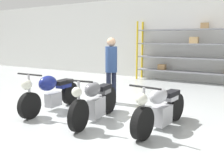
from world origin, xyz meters
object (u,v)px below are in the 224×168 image
Objects in this scene: shelving_rack at (196,50)px; motorcycle_grey at (95,101)px; person_browsing at (111,65)px; motorcycle_silver at (161,109)px; motorcycle_blue at (51,92)px.

shelving_rack reaches higher than motorcycle_grey.
motorcycle_grey is (-0.69, -6.03, -0.88)m from shelving_rack.
person_browsing is at bearing -168.37° from motorcycle_grey.
shelving_rack is 2.45× the size of motorcycle_grey.
motorcycle_grey is at bearing 130.72° from person_browsing.
motorcycle_silver is (0.69, -5.76, -0.91)m from shelving_rack.
person_browsing is at bearing -104.70° from shelving_rack.
motorcycle_grey is at bearing 83.75° from motorcycle_blue.
person_browsing is at bearing -116.31° from motorcycle_silver.
motorcycle_grey is (1.38, -0.08, -0.03)m from motorcycle_blue.
motorcycle_silver is (2.76, 0.19, -0.06)m from motorcycle_blue.
shelving_rack is 6.13m from motorcycle_grey.
motorcycle_silver is at bearing 90.83° from motorcycle_blue.
shelving_rack reaches higher than motorcycle_blue.
motorcycle_silver is at bearing 93.88° from motorcycle_grey.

